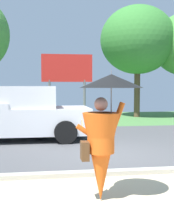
{
  "coord_description": "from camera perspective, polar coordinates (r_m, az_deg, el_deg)",
  "views": [
    {
      "loc": [
        -1.9,
        -8.48,
        1.87
      ],
      "look_at": [
        -0.46,
        1.0,
        1.1
      ],
      "focal_mm": 51.18,
      "sensor_mm": 36.0,
      "label": 1
    }
  ],
  "objects": [
    {
      "name": "tree_right_far",
      "position": [
        19.91,
        9.04,
        12.56
      ],
      "size": [
        4.5,
        4.5,
        6.71
      ],
      "color": "brown",
      "rests_on": "ground_plane"
    },
    {
      "name": "pickup_truck",
      "position": [
        11.37,
        -12.7,
        -0.57
      ],
      "size": [
        5.2,
        2.28,
        1.88
      ],
      "rotation": [
        0.0,
        0.0,
        -0.11
      ],
      "color": "silver",
      "rests_on": "ground_plane"
    },
    {
      "name": "monk_pedestrian",
      "position": [
        5.17,
        2.94,
        -3.85
      ],
      "size": [
        1.09,
        1.03,
        2.13
      ],
      "rotation": [
        0.0,
        0.0,
        -0.24
      ],
      "color": "#E55B19",
      "rests_on": "ground_plane"
    },
    {
      "name": "ground_plane",
      "position": [
        11.74,
        0.77,
        -4.81
      ],
      "size": [
        40.0,
        22.0,
        0.2
      ],
      "color": "#4C4C4F"
    },
    {
      "name": "roadside_billboard",
      "position": [
        16.4,
        -3.59,
        6.96
      ],
      "size": [
        2.6,
        0.12,
        3.5
      ],
      "color": "slate",
      "rests_on": "ground_plane"
    }
  ]
}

